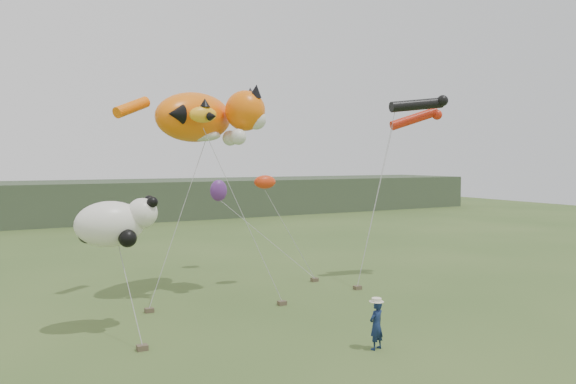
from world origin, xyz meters
The scene contains 9 objects.
ground centered at (0.00, 0.00, 0.00)m, with size 120.00×120.00×0.00m, color #385123.
headland centered at (-3.11, 44.69, 1.92)m, with size 90.00×13.00×4.00m.
festival_attendant centered at (-0.22, -1.49, 0.81)m, with size 0.59×0.39×1.62m, color #132248.
sandbag_anchors centered at (-1.06, 5.56, 0.09)m, with size 11.62×6.51×0.18m.
cat_kite centered at (-2.37, 8.48, 8.22)m, with size 6.62×4.72×2.82m.
fish_kite centered at (-3.54, 6.93, 8.19)m, with size 2.19×1.46×1.11m.
tube_kites centered at (8.62, 6.45, 8.82)m, with size 3.37×1.97×1.81m.
panda_kite centered at (-7.31, 4.57, 3.98)m, with size 2.91×1.88×1.81m.
misc_kites centered at (0.41, 11.76, 4.75)m, with size 1.50×5.72×1.59m.
Camera 1 is at (-11.43, -16.03, 6.23)m, focal length 35.00 mm.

